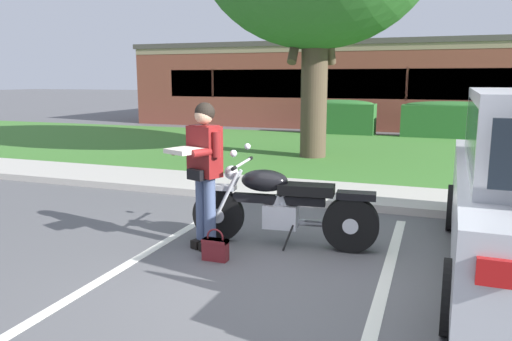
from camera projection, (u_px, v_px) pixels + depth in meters
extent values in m
plane|color=#565659|center=(294.00, 276.00, 5.03)|extent=(140.00, 140.00, 0.00)
cube|color=#B7B2A8|center=(344.00, 205.00, 7.63)|extent=(60.00, 0.20, 0.12)
cube|color=#B7B2A8|center=(353.00, 194.00, 8.42)|extent=(60.00, 1.50, 0.08)
cube|color=#3D752D|center=(383.00, 154.00, 12.99)|extent=(60.00, 8.39, 0.06)
cube|color=silver|center=(153.00, 249.00, 5.81)|extent=(0.12, 4.40, 0.01)
cube|color=silver|center=(385.00, 280.00, 4.92)|extent=(0.12, 4.40, 0.01)
cylinder|color=black|center=(218.00, 215.00, 6.09)|extent=(0.65, 0.16, 0.64)
cylinder|color=silver|center=(218.00, 215.00, 6.09)|extent=(0.19, 0.14, 0.18)
cylinder|color=black|center=(351.00, 224.00, 5.70)|extent=(0.65, 0.24, 0.64)
cylinder|color=silver|center=(351.00, 224.00, 5.70)|extent=(0.20, 0.22, 0.18)
cube|color=silver|center=(218.00, 187.00, 6.03)|extent=(0.45, 0.18, 0.06)
cube|color=black|center=(356.00, 196.00, 5.63)|extent=(0.46, 0.24, 0.08)
cylinder|color=silver|center=(227.00, 195.00, 5.93)|extent=(0.31, 0.08, 0.58)
cylinder|color=silver|center=(231.00, 192.00, 6.08)|extent=(0.31, 0.08, 0.58)
sphere|color=silver|center=(231.00, 173.00, 5.95)|extent=(0.17, 0.17, 0.17)
cylinder|color=silver|center=(243.00, 163.00, 5.90)|extent=(0.10, 0.72, 0.03)
cylinder|color=black|center=(234.00, 168.00, 5.55)|extent=(0.05, 0.10, 0.04)
cylinder|color=black|center=(250.00, 158.00, 6.24)|extent=(0.05, 0.10, 0.04)
sphere|color=silver|center=(234.00, 153.00, 5.59)|extent=(0.08, 0.08, 0.08)
sphere|color=silver|center=(248.00, 146.00, 6.16)|extent=(0.08, 0.08, 0.08)
cube|color=black|center=(278.00, 199.00, 5.87)|extent=(1.10, 0.21, 0.10)
ellipsoid|color=black|center=(264.00, 181.00, 5.87)|extent=(0.59, 0.37, 0.26)
cube|color=black|center=(306.00, 189.00, 5.76)|extent=(0.66, 0.34, 0.12)
cube|color=silver|center=(281.00, 216.00, 5.89)|extent=(0.42, 0.28, 0.28)
cylinder|color=silver|center=(278.00, 203.00, 5.87)|extent=(0.19, 0.14, 0.21)
cylinder|color=silver|center=(284.00, 203.00, 5.86)|extent=(0.19, 0.14, 0.21)
cylinder|color=silver|center=(313.00, 223.00, 5.96)|extent=(0.61, 0.14, 0.08)
cylinder|color=silver|center=(330.00, 224.00, 5.91)|extent=(0.61, 0.14, 0.08)
cylinder|color=black|center=(288.00, 238.00, 5.75)|extent=(0.11, 0.13, 0.30)
cube|color=black|center=(209.00, 245.00, 5.79)|extent=(0.19, 0.26, 0.10)
cube|color=black|center=(201.00, 243.00, 5.89)|extent=(0.19, 0.26, 0.10)
cylinder|color=#47567A|center=(210.00, 214.00, 5.74)|extent=(0.14, 0.14, 0.86)
cylinder|color=#47567A|center=(202.00, 211.00, 5.83)|extent=(0.14, 0.14, 0.86)
cube|color=maroon|center=(205.00, 151.00, 5.65)|extent=(0.43, 0.34, 0.58)
cube|color=maroon|center=(204.00, 128.00, 5.60)|extent=(0.35, 0.30, 0.06)
sphere|color=tan|center=(204.00, 115.00, 5.58)|extent=(0.21, 0.21, 0.21)
sphere|color=black|center=(205.00, 112.00, 5.58)|extent=(0.23, 0.23, 0.23)
cube|color=black|center=(196.00, 175.00, 5.60)|extent=(0.24, 0.17, 0.12)
cylinder|color=maroon|center=(204.00, 153.00, 5.43)|extent=(0.21, 0.35, 0.09)
cylinder|color=maroon|center=(185.00, 150.00, 5.64)|extent=(0.21, 0.35, 0.09)
cylinder|color=maroon|center=(217.00, 144.00, 5.48)|extent=(0.10, 0.10, 0.28)
cylinder|color=maroon|center=(190.00, 141.00, 5.76)|extent=(0.10, 0.10, 0.28)
cube|color=beige|center=(184.00, 151.00, 5.43)|extent=(0.42, 0.42, 0.05)
cube|color=maroon|center=(215.00, 250.00, 5.44)|extent=(0.28, 0.12, 0.24)
cube|color=maroon|center=(215.00, 241.00, 5.42)|extent=(0.28, 0.13, 0.04)
torus|color=maroon|center=(215.00, 237.00, 5.42)|extent=(0.20, 0.02, 0.20)
cube|color=black|center=(472.00, 130.00, 4.79)|extent=(0.11, 2.73, 0.55)
cube|color=#B21414|center=(495.00, 272.00, 2.83)|extent=(0.20, 0.07, 0.16)
cylinder|color=black|center=(457.00, 208.00, 6.49)|extent=(0.26, 0.61, 0.60)
cylinder|color=black|center=(458.00, 298.00, 3.83)|extent=(0.26, 0.61, 0.60)
cylinder|color=#4C3D2D|center=(314.00, 100.00, 12.06)|extent=(0.64, 0.64, 2.92)
cylinder|color=#4C3D2D|center=(329.00, 39.00, 11.69)|extent=(0.22, 0.87, 1.21)
cylinder|color=#4C3D2D|center=(297.00, 36.00, 11.94)|extent=(0.22, 1.08, 1.41)
cube|color=#286028|center=(339.00, 119.00, 17.49)|extent=(2.47, 0.90, 1.10)
ellipsoid|color=#286028|center=(340.00, 104.00, 17.39)|extent=(2.34, 0.84, 0.28)
cube|color=#286028|center=(452.00, 122.00, 16.24)|extent=(3.20, 0.90, 1.10)
ellipsoid|color=#286028|center=(453.00, 105.00, 16.14)|extent=(3.04, 0.84, 0.28)
cube|color=brown|center=(413.00, 87.00, 22.00)|extent=(22.65, 8.79, 3.21)
cube|color=#998466|center=(409.00, 46.00, 17.71)|extent=(22.65, 0.10, 0.24)
cube|color=#4C4742|center=(415.00, 47.00, 21.69)|extent=(22.87, 8.87, 0.20)
cube|color=#1E282D|center=(407.00, 84.00, 17.94)|extent=(19.25, 0.06, 1.10)
cube|color=brown|center=(213.00, 83.00, 20.52)|extent=(0.08, 0.04, 1.20)
cube|color=brown|center=(303.00, 84.00, 19.23)|extent=(0.08, 0.04, 1.20)
cube|color=brown|center=(407.00, 84.00, 17.93)|extent=(0.08, 0.04, 1.20)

